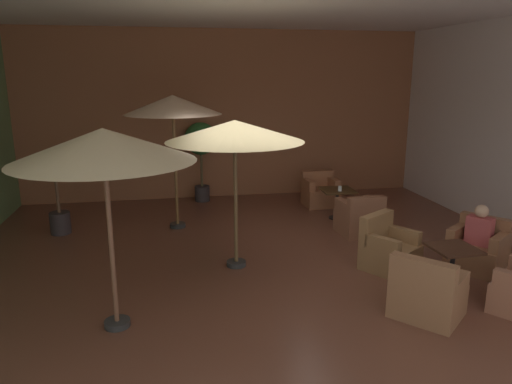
{
  "coord_description": "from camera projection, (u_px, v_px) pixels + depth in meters",
  "views": [
    {
      "loc": [
        -1.47,
        -7.28,
        3.07
      ],
      "look_at": [
        0.0,
        0.47,
        1.11
      ],
      "focal_mm": 33.38,
      "sensor_mm": 36.0,
      "label": 1
    }
  ],
  "objects": [
    {
      "name": "armchair_front_left_north",
      "position": [
        359.0,
        219.0,
        9.31
      ],
      "size": [
        0.79,
        0.82,
        0.82
      ],
      "color": "#8F5A40",
      "rests_on": "ground_plane"
    },
    {
      "name": "ground_plane",
      "position": [
        261.0,
        264.0,
        7.95
      ],
      "size": [
        10.1,
        9.38,
        0.02
      ],
      "primitive_type": "cube",
      "color": "brown"
    },
    {
      "name": "patio_umbrella_tall_red",
      "position": [
        235.0,
        132.0,
        7.31
      ],
      "size": [
        2.16,
        2.16,
        2.39
      ],
      "color": "#2D2D2D",
      "rests_on": "ground_plane"
    },
    {
      "name": "cafe_table_front_right",
      "position": [
        453.0,
        257.0,
        6.87
      ],
      "size": [
        0.65,
        0.65,
        0.65
      ],
      "color": "black",
      "rests_on": "ground_plane"
    },
    {
      "name": "armchair_front_left_east",
      "position": [
        320.0,
        193.0,
        11.37
      ],
      "size": [
        0.79,
        0.72,
        0.8
      ],
      "color": "#9F5F3C",
      "rests_on": "ground_plane"
    },
    {
      "name": "iced_drink_cup",
      "position": [
        340.0,
        188.0,
        10.11
      ],
      "size": [
        0.08,
        0.08,
        0.11
      ],
      "primitive_type": "cylinder",
      "color": "silver",
      "rests_on": "cafe_table_front_left"
    },
    {
      "name": "wall_back_brick",
      "position": [
        225.0,
        115.0,
        11.88
      ],
      "size": [
        10.1,
        0.08,
        4.13
      ],
      "primitive_type": "cube",
      "color": "#935738",
      "rests_on": "ground_plane"
    },
    {
      "name": "armchair_front_right_south",
      "position": [
        427.0,
        295.0,
        6.12
      ],
      "size": [
        1.1,
        1.1,
        0.87
      ],
      "color": "#936241",
      "rests_on": "ground_plane"
    },
    {
      "name": "patio_umbrella_center_beige",
      "position": [
        173.0,
        106.0,
        9.22
      ],
      "size": [
        1.91,
        1.91,
        2.68
      ],
      "color": "#2D2D2D",
      "rests_on": "ground_plane"
    },
    {
      "name": "patio_umbrella_near_wall",
      "position": [
        104.0,
        146.0,
        5.41
      ],
      "size": [
        2.11,
        2.11,
        2.48
      ],
      "color": "#2D2D2D",
      "rests_on": "ground_plane"
    },
    {
      "name": "armchair_front_right_east",
      "position": [
        388.0,
        250.0,
        7.65
      ],
      "size": [
        1.03,
        1.03,
        0.88
      ],
      "color": "olive",
      "rests_on": "ground_plane"
    },
    {
      "name": "potted_tree_left_corner",
      "position": [
        201.0,
        144.0,
        11.5
      ],
      "size": [
        0.78,
        0.78,
        1.95
      ],
      "color": "#322B2D",
      "rests_on": "ground_plane"
    },
    {
      "name": "potted_tree_mid_left",
      "position": [
        56.0,
        178.0,
        9.16
      ],
      "size": [
        0.59,
        0.59,
        1.71
      ],
      "color": "#352C2E",
      "rests_on": "ground_plane"
    },
    {
      "name": "patron_blue_shirt",
      "position": [
        480.0,
        227.0,
        7.52
      ],
      "size": [
        0.39,
        0.44,
        0.65
      ],
      "color": "#B24646",
      "rests_on": "ground_plane"
    },
    {
      "name": "armchair_front_right_north",
      "position": [
        478.0,
        250.0,
        7.64
      ],
      "size": [
        1.05,
        1.07,
        0.83
      ],
      "color": "#905B3B",
      "rests_on": "ground_plane"
    },
    {
      "name": "cafe_table_front_left",
      "position": [
        337.0,
        196.0,
        10.29
      ],
      "size": [
        0.71,
        0.71,
        0.65
      ],
      "color": "black",
      "rests_on": "ground_plane"
    }
  ]
}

